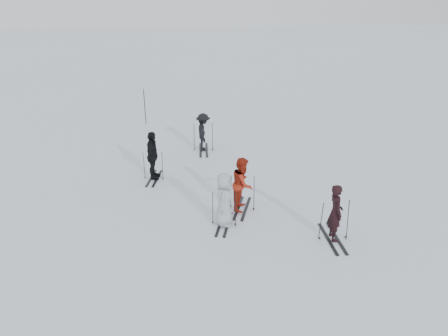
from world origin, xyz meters
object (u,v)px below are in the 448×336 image
skier_near_dark (335,213)px  skier_uphill_far (203,133)px  skier_grey (224,200)px  skier_uphill_left (153,156)px  skier_red (243,184)px  piste_marker (145,107)px

skier_near_dark → skier_uphill_far: 8.50m
skier_near_dark → skier_grey: skier_near_dark is taller
skier_uphill_left → skier_uphill_far: 3.57m
skier_uphill_far → skier_grey: bearing=-175.1°
skier_near_dark → skier_red: size_ratio=0.96×
skier_red → skier_grey: size_ratio=1.05×
skier_near_dark → piste_marker: bearing=27.8°
skier_near_dark → skier_grey: (-3.20, 1.11, -0.01)m
skier_near_dark → skier_uphill_left: size_ratio=0.93×
skier_red → skier_uphill_far: size_ratio=1.08×
skier_uphill_left → piste_marker: size_ratio=1.01×
skier_uphill_left → skier_uphill_far: (2.06, 2.92, -0.10)m
skier_uphill_left → skier_uphill_far: skier_uphill_left is taller
skier_red → skier_uphill_far: 5.71m
skier_grey → piste_marker: size_ratio=0.93×
skier_near_dark → skier_red: skier_red is taller
piste_marker → skier_grey: bearing=-72.8°
skier_red → piste_marker: (-4.05, 9.84, 0.02)m
skier_near_dark → piste_marker: piste_marker is taller
skier_uphill_far → piste_marker: bearing=36.4°
skier_red → skier_uphill_left: size_ratio=0.97×
skier_near_dark → skier_uphill_left: (-5.65, 4.78, 0.06)m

